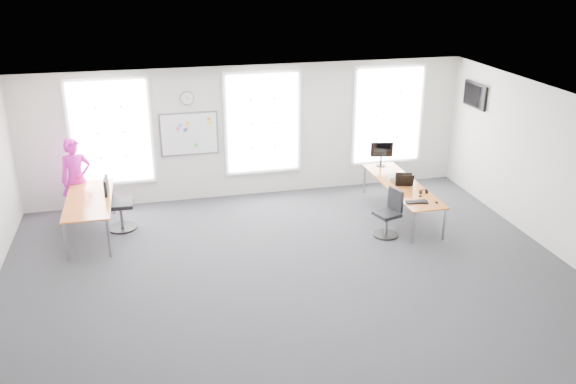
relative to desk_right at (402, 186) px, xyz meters
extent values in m
plane|color=#2B2B30|center=(-2.92, -2.08, -0.65)|extent=(10.00, 10.00, 0.00)
plane|color=white|center=(-2.92, -2.08, 2.35)|extent=(10.00, 10.00, 0.00)
plane|color=silver|center=(-2.92, 1.92, 0.85)|extent=(10.00, 0.00, 10.00)
plane|color=silver|center=(-2.92, -6.08, 0.85)|extent=(10.00, 0.00, 10.00)
plane|color=silver|center=(2.08, -2.08, 0.85)|extent=(0.00, 10.00, 10.00)
cube|color=silver|center=(-5.92, 1.89, 1.05)|extent=(1.60, 0.06, 2.20)
cube|color=silver|center=(-2.62, 1.89, 1.05)|extent=(1.60, 0.06, 2.20)
cube|color=silver|center=(0.38, 1.89, 1.05)|extent=(1.60, 0.06, 2.20)
cube|color=#CF612E|center=(0.00, 0.00, 0.03)|extent=(0.76, 2.85, 0.03)
cylinder|color=gray|center=(-0.32, -1.36, -0.32)|extent=(0.05, 0.05, 0.66)
cylinder|color=gray|center=(0.32, -1.36, -0.32)|extent=(0.05, 0.05, 0.66)
cylinder|color=gray|center=(-0.32, 1.36, -0.32)|extent=(0.05, 0.05, 0.66)
cylinder|color=gray|center=(0.32, 1.36, -0.32)|extent=(0.05, 0.05, 0.66)
cube|color=#CF612E|center=(-6.38, 0.44, 0.13)|extent=(0.87, 2.17, 0.03)
cylinder|color=gray|center=(-6.76, -0.58, -0.27)|extent=(0.05, 0.05, 0.76)
cylinder|color=gray|center=(-6.01, -0.58, -0.27)|extent=(0.05, 0.05, 0.76)
cylinder|color=gray|center=(-6.76, 1.46, -0.27)|extent=(0.05, 0.05, 0.76)
cylinder|color=gray|center=(-6.01, 1.46, -0.27)|extent=(0.05, 0.05, 0.76)
cylinder|color=black|center=(-0.69, -0.91, -0.63)|extent=(0.51, 0.51, 0.03)
cylinder|color=gray|center=(-0.69, -0.91, -0.41)|extent=(0.06, 0.06, 0.41)
cube|color=black|center=(-0.69, -0.91, -0.19)|extent=(0.54, 0.54, 0.07)
cube|color=black|center=(-0.51, -0.86, 0.08)|extent=(0.17, 0.41, 0.44)
cylinder|color=black|center=(-5.82, 0.64, -0.63)|extent=(0.60, 0.60, 0.03)
cylinder|color=gray|center=(-5.82, 0.64, -0.37)|extent=(0.07, 0.07, 0.48)
cube|color=black|center=(-5.82, 0.64, -0.11)|extent=(0.52, 0.52, 0.08)
cube|color=black|center=(-6.05, 0.65, 0.21)|extent=(0.07, 0.48, 0.52)
imported|color=#D019B3|center=(-6.68, 1.42, 0.22)|extent=(0.73, 0.58, 1.74)
cube|color=white|center=(-4.27, 1.89, 0.90)|extent=(1.20, 0.03, 0.90)
cylinder|color=gray|center=(-4.27, 1.89, 1.70)|extent=(0.30, 0.04, 0.30)
cube|color=black|center=(2.03, 0.92, 1.65)|extent=(0.06, 0.90, 0.55)
cube|color=black|center=(-0.12, -1.01, 0.06)|extent=(0.46, 0.25, 0.02)
ellipsoid|color=black|center=(0.24, -1.14, 0.06)|extent=(0.07, 0.10, 0.04)
cylinder|color=black|center=(0.08, -0.73, 0.05)|extent=(0.08, 0.08, 0.01)
cylinder|color=black|center=(0.14, -0.61, 0.09)|extent=(0.04, 0.08, 0.08)
cylinder|color=black|center=(0.27, -0.61, 0.09)|extent=(0.04, 0.08, 0.08)
cylinder|color=gold|center=(0.14, -0.61, 0.09)|extent=(0.01, 0.09, 0.09)
cube|color=black|center=(0.21, -0.61, 0.13)|extent=(0.15, 0.02, 0.01)
cube|color=black|center=(0.00, -0.08, 0.19)|extent=(0.35, 0.17, 0.28)
cube|color=orange|center=(0.00, -0.16, 0.18)|extent=(0.34, 0.18, 0.26)
cube|color=black|center=(0.00, -0.17, 0.19)|extent=(0.36, 0.19, 0.27)
cube|color=beige|center=(-0.07, 0.27, 0.10)|extent=(0.31, 0.24, 0.10)
cylinder|color=black|center=(0.00, 1.22, 0.05)|extent=(0.21, 0.21, 0.02)
cylinder|color=black|center=(0.00, 1.22, 0.16)|extent=(0.04, 0.04, 0.21)
cube|color=black|center=(0.00, 1.21, 0.44)|extent=(0.50, 0.14, 0.34)
cube|color=black|center=(0.00, 1.19, 0.44)|extent=(0.46, 0.10, 0.30)
camera|label=1|loc=(-5.14, -11.17, 4.64)|focal=38.00mm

